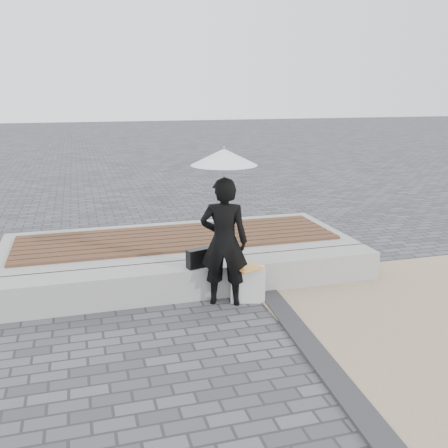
# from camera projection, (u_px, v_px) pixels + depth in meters

# --- Properties ---
(ground) EXTENTS (80.00, 80.00, 0.00)m
(ground) POSITION_uv_depth(u_px,v_px,m) (234.00, 354.00, 5.02)
(ground) COLOR #515257
(ground) RESTS_ON ground
(edging_band) EXTENTS (0.61, 5.20, 0.04)m
(edging_band) POSITION_uv_depth(u_px,v_px,m) (326.00, 367.00, 4.75)
(edging_band) COLOR #303033
(edging_band) RESTS_ON ground
(seating_ledge) EXTENTS (5.00, 0.45, 0.40)m
(seating_ledge) POSITION_uv_depth(u_px,v_px,m) (196.00, 279.00, 6.46)
(seating_ledge) COLOR #A4A49F
(seating_ledge) RESTS_ON ground
(timber_platform) EXTENTS (5.00, 2.00, 0.40)m
(timber_platform) POSITION_uv_depth(u_px,v_px,m) (178.00, 252.00, 7.57)
(timber_platform) COLOR #ACADA7
(timber_platform) RESTS_ON ground
(timber_decking) EXTENTS (4.60, 1.40, 0.04)m
(timber_decking) POSITION_uv_depth(u_px,v_px,m) (178.00, 237.00, 7.52)
(timber_decking) COLOR brown
(timber_decking) RESTS_ON timber_platform
(woman) EXTENTS (0.67, 0.55, 1.56)m
(woman) POSITION_uv_depth(u_px,v_px,m) (224.00, 242.00, 6.05)
(woman) COLOR black
(woman) RESTS_ON ground
(parasol) EXTENTS (0.77, 0.77, 0.98)m
(parasol) POSITION_uv_depth(u_px,v_px,m) (224.00, 157.00, 5.79)
(parasol) COLOR #A2A2A6
(parasol) RESTS_ON ground
(handbag) EXTENTS (0.35, 0.21, 0.24)m
(handbag) POSITION_uv_depth(u_px,v_px,m) (200.00, 258.00, 6.30)
(handbag) COLOR black
(handbag) RESTS_ON seating_ledge
(canvas_tote) EXTENTS (0.45, 0.28, 0.44)m
(canvas_tote) POSITION_uv_depth(u_px,v_px,m) (248.00, 284.00, 6.25)
(canvas_tote) COLOR beige
(canvas_tote) RESTS_ON ground
(magazine) EXTENTS (0.36, 0.31, 0.01)m
(magazine) POSITION_uv_depth(u_px,v_px,m) (249.00, 268.00, 6.14)
(magazine) COLOR #D94035
(magazine) RESTS_ON canvas_tote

